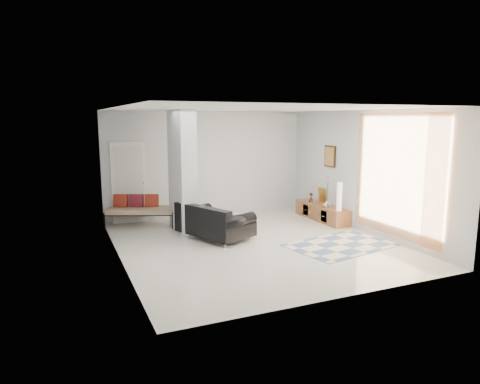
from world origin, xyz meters
name	(u,v)px	position (x,y,z in m)	size (l,w,h in m)	color
floor	(255,244)	(0.00, 0.00, 0.00)	(6.00, 6.00, 0.00)	beige
ceiling	(256,109)	(0.00, 0.00, 2.80)	(6.00, 6.00, 0.00)	white
wall_back	(207,164)	(0.00, 3.00, 1.40)	(6.00, 6.00, 0.00)	silver
wall_front	(346,205)	(0.00, -3.00, 1.40)	(6.00, 6.00, 0.00)	silver
wall_left	(118,186)	(-2.75, 0.00, 1.40)	(6.00, 6.00, 0.00)	silver
wall_right	(363,171)	(2.75, 0.00, 1.40)	(6.00, 6.00, 0.00)	silver
partition_column	(182,172)	(-1.10, 1.60, 1.40)	(0.35, 1.20, 2.80)	#B8BEC0
hallway_door	(129,183)	(-2.10, 2.96, 1.02)	(0.85, 0.06, 2.04)	white
curtain	(397,176)	(2.67, -1.15, 1.45)	(2.55, 2.55, 0.00)	orange
wall_art	(330,156)	(2.72, 1.26, 1.65)	(0.04, 0.45, 0.55)	#311F0D
media_console	(322,212)	(2.52, 1.27, 0.20)	(0.45, 1.89, 0.80)	brown
loveseat	(213,222)	(-0.66, 0.76, 0.35)	(1.54, 1.88, 0.76)	silver
daybed	(140,209)	(-1.91, 2.55, 0.42)	(1.79, 1.26, 0.77)	black
area_rug	(341,245)	(1.60, -0.81, 0.01)	(2.15, 1.43, 0.01)	beige
cylinder_lamp	(339,197)	(2.50, 0.51, 0.74)	(0.13, 0.13, 0.69)	white
bronze_figurine	(311,197)	(2.47, 1.71, 0.52)	(0.12, 0.12, 0.24)	#332217
vase	(327,204)	(2.47, 0.96, 0.49)	(0.17, 0.17, 0.17)	white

